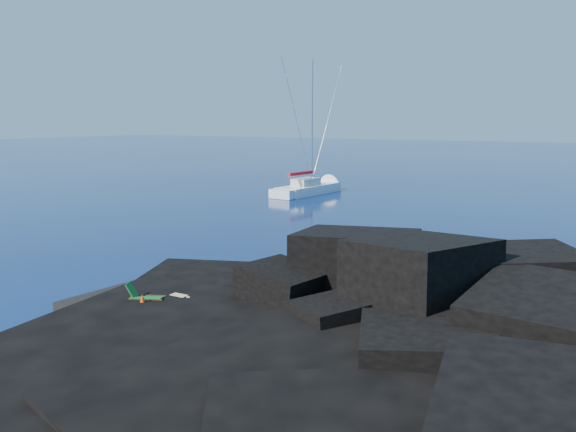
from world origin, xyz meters
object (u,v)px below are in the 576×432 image
sunbather (179,297)px  marker_cone (143,301)px  sailboat (309,194)px  deck_chair (147,293)px

sunbather → marker_cone: 1.54m
sunbather → sailboat: bearing=110.4°
sailboat → marker_cone: size_ratio=23.54×
sailboat → sunbather: (13.22, -35.08, 0.54)m
sailboat → deck_chair: (12.38, -36.03, 0.85)m
sailboat → deck_chair: sailboat is taller
sailboat → sunbather: size_ratio=7.00×
sailboat → marker_cone: sailboat is taller
marker_cone → deck_chair: bearing=113.1°
sunbather → marker_cone: marker_cone is taller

